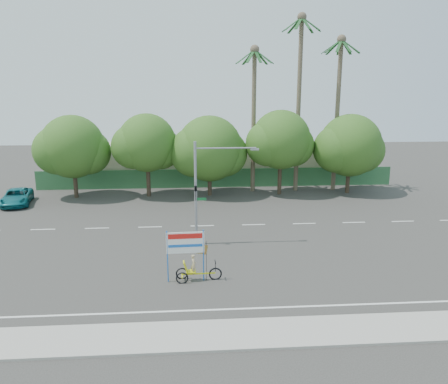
{
  "coord_description": "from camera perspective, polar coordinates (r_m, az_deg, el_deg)",
  "views": [
    {
      "loc": [
        -2.7,
        -24.19,
        10.3
      ],
      "look_at": [
        -0.58,
        4.46,
        3.5
      ],
      "focal_mm": 35.0,
      "sensor_mm": 36.0,
      "label": 1
    }
  ],
  "objects": [
    {
      "name": "fence",
      "position": [
        46.7,
        -0.83,
        1.83
      ],
      "size": [
        38.0,
        0.08,
        2.0
      ],
      "primitive_type": "cube",
      "color": "#336B3D",
      "rests_on": "ground"
    },
    {
      "name": "tree_far_right",
      "position": [
        45.35,
        16.07,
        5.64
      ],
      "size": [
        7.38,
        6.2,
        7.94
      ],
      "color": "#473828",
      "rests_on": "ground"
    },
    {
      "name": "building_right",
      "position": [
        52.02,
        7.71,
        3.79
      ],
      "size": [
        14.0,
        8.0,
        3.6
      ],
      "primitive_type": "cube",
      "color": "beige",
      "rests_on": "ground"
    },
    {
      "name": "palm_tall",
      "position": [
        44.98,
        9.8,
        13.34
      ],
      "size": [
        3.73,
        3.79,
        17.45
      ],
      "color": "#70604C",
      "rests_on": "ground"
    },
    {
      "name": "sidewalk_near",
      "position": [
        19.77,
        4.46,
        -17.93
      ],
      "size": [
        50.0,
        2.4,
        0.12
      ],
      "primitive_type": "cube",
      "color": "gray",
      "rests_on": "ground"
    },
    {
      "name": "tree_far_left",
      "position": [
        44.04,
        -19.21,
        5.36
      ],
      "size": [
        7.14,
        6.0,
        7.96
      ],
      "color": "#473828",
      "rests_on": "ground"
    },
    {
      "name": "tree_center",
      "position": [
        42.62,
        -1.98,
        5.44
      ],
      "size": [
        7.62,
        6.4,
        7.85
      ],
      "color": "#473828",
      "rests_on": "ground"
    },
    {
      "name": "traffic_signal",
      "position": [
        29.13,
        -3.1,
        -1.38
      ],
      "size": [
        4.72,
        1.1,
        7.0
      ],
      "color": "gray",
      "rests_on": "ground"
    },
    {
      "name": "building_left",
      "position": [
        51.39,
        -12.37,
        3.71
      ],
      "size": [
        12.0,
        8.0,
        4.0
      ],
      "primitive_type": "cube",
      "color": "beige",
      "rests_on": "ground"
    },
    {
      "name": "palm_mid",
      "position": [
        46.11,
        14.68,
        11.78
      ],
      "size": [
        3.73,
        3.79,
        15.45
      ],
      "color": "#70604C",
      "rests_on": "ground"
    },
    {
      "name": "trike_billboard",
      "position": [
        24.14,
        -4.34,
        -8.89
      ],
      "size": [
        3.02,
        0.71,
        2.97
      ],
      "rotation": [
        0.0,
        0.0,
        0.04
      ],
      "color": "black",
      "rests_on": "ground"
    },
    {
      "name": "tree_right",
      "position": [
        43.37,
        7.36,
        6.51
      ],
      "size": [
        6.9,
        5.8,
        8.36
      ],
      "color": "#473828",
      "rests_on": "ground"
    },
    {
      "name": "tree_left",
      "position": [
        42.74,
        -10.09,
        6.07
      ],
      "size": [
        6.66,
        5.6,
        8.07
      ],
      "color": "#473828",
      "rests_on": "ground"
    },
    {
      "name": "pickup_truck",
      "position": [
        44.04,
        -25.45,
        -0.58
      ],
      "size": [
        3.31,
        5.45,
        1.41
      ],
      "primitive_type": "imported",
      "rotation": [
        0.0,
        0.0,
        0.2
      ],
      "color": "#0F636B",
      "rests_on": "ground"
    },
    {
      "name": "palm_short",
      "position": [
        44.15,
        3.92,
        11.42
      ],
      "size": [
        3.73,
        3.79,
        14.45
      ],
      "color": "#70604C",
      "rests_on": "ground"
    },
    {
      "name": "ground",
      "position": [
        26.43,
        2.0,
        -9.63
      ],
      "size": [
        120.0,
        120.0,
        0.0
      ],
      "primitive_type": "plane",
      "color": "#33302D",
      "rests_on": "ground"
    }
  ]
}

